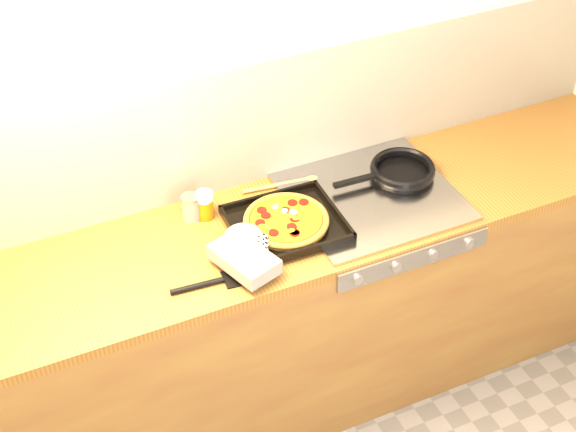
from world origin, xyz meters
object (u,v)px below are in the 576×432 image
pizza_on_tray (274,230)px  frying_pan (401,171)px  tomato_can (191,207)px  juice_glass (205,205)px

pizza_on_tray → frying_pan: pizza_on_tray is taller
tomato_can → pizza_on_tray: bearing=-46.5°
pizza_on_tray → tomato_can: 0.32m
pizza_on_tray → juice_glass: size_ratio=4.80×
frying_pan → tomato_can: size_ratio=4.18×
pizza_on_tray → frying_pan: 0.59m
pizza_on_tray → tomato_can: bearing=133.5°
frying_pan → juice_glass: 0.76m
tomato_can → juice_glass: juice_glass is taller
tomato_can → juice_glass: (0.05, -0.01, 0.01)m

